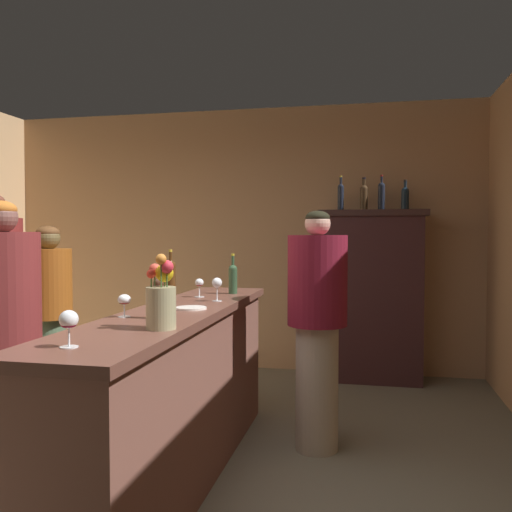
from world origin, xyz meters
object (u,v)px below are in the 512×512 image
object	(u,v)px
wine_bottle_syrah	(171,278)
wine_glass_rear	(69,322)
display_cabinet	(372,292)
wine_glass_spare	(124,301)
display_bottle_midright	(405,197)
wine_glass_front	(217,284)
bar_counter	(176,395)
patron_tall	(49,312)
patron_in_grey	(3,341)
bartender	(317,321)
display_bottle_midleft	(364,196)
display_bottle_center	(381,195)
wine_bottle_pinot	(159,296)
wine_bottle_merlot	(233,277)
display_bottle_left	(341,196)
wine_glass_mid	(199,284)
cheese_plate	(191,308)
flower_arrangement	(161,299)

from	to	relation	value
wine_bottle_syrah	wine_glass_rear	size ratio (longest dim) A/B	2.31
display_cabinet	wine_glass_spare	world-z (taller)	display_cabinet
display_cabinet	display_bottle_midright	world-z (taller)	display_bottle_midright
wine_glass_front	bar_counter	bearing A→B (deg)	-106.04
patron_tall	patron_in_grey	xyz separation A→B (m)	(0.63, -1.39, 0.06)
wine_glass_rear	bartender	size ratio (longest dim) A/B	0.09
display_bottle_midleft	display_bottle_center	xyz separation A→B (m)	(0.17, -0.00, 0.01)
wine_bottle_pinot	display_bottle_center	xyz separation A→B (m)	(1.19, 2.80, 0.71)
wine_bottle_merlot	wine_glass_front	xyz separation A→B (m)	(0.01, -0.46, -0.01)
display_bottle_left	bartender	world-z (taller)	display_bottle_left
wine_glass_mid	cheese_plate	xyz separation A→B (m)	(0.14, -0.59, -0.09)
wine_bottle_merlot	wine_glass_front	bearing A→B (deg)	-88.81
wine_bottle_syrah	display_bottle_center	xyz separation A→B (m)	(1.40, 2.07, 0.68)
wine_bottle_pinot	patron_in_grey	size ratio (longest dim) A/B	0.17
flower_arrangement	display_bottle_midleft	world-z (taller)	display_bottle_midleft
bar_counter	display_bottle_midleft	size ratio (longest dim) A/B	8.20
bar_counter	display_bottle_center	bearing A→B (deg)	63.91
wine_bottle_syrah	display_bottle_midright	world-z (taller)	display_bottle_midright
bar_counter	cheese_plate	bearing A→B (deg)	31.89
wine_glass_front	patron_tall	world-z (taller)	patron_tall
display_cabinet	wine_glass_mid	bearing A→B (deg)	-122.95
cheese_plate	display_bottle_midright	bearing A→B (deg)	60.80
cheese_plate	patron_in_grey	size ratio (longest dim) A/B	0.11
wine_glass_spare	display_bottle_center	world-z (taller)	display_bottle_center
display_bottle_left	wine_glass_spare	bearing A→B (deg)	-109.44
bar_counter	display_bottle_center	distance (m)	3.07
display_bottle_midright	wine_glass_spare	bearing A→B (deg)	-119.86
display_bottle_left	display_bottle_midright	xyz separation A→B (m)	(0.62, 0.00, -0.02)
display_bottle_midleft	display_bottle_center	size ratio (longest dim) A/B	0.94
wine_bottle_syrah	wine_glass_front	xyz separation A→B (m)	(0.31, 0.03, -0.03)
wine_glass_mid	bartender	size ratio (longest dim) A/B	0.08
wine_glass_front	display_bottle_center	size ratio (longest dim) A/B	0.45
display_bottle_midright	wine_glass_rear	bearing A→B (deg)	-112.55
display_bottle_midright	patron_tall	size ratio (longest dim) A/B	0.19
display_cabinet	wine_bottle_merlot	distance (m)	1.90
wine_bottle_pinot	wine_glass_mid	distance (m)	0.97
wine_glass_mid	flower_arrangement	xyz separation A→B (m)	(0.22, -1.26, 0.05)
cheese_plate	bar_counter	bearing A→B (deg)	-148.11
patron_tall	bar_counter	bearing A→B (deg)	21.66
wine_glass_spare	wine_glass_rear	bearing A→B (deg)	-80.26
wine_bottle_pinot	cheese_plate	world-z (taller)	wine_bottle_pinot
wine_glass_mid	wine_glass_spare	xyz separation A→B (m)	(-0.11, -0.96, -0.01)
wine_bottle_pinot	display_bottle_midright	size ratio (longest dim) A/B	0.93
wine_bottle_syrah	wine_glass_front	world-z (taller)	wine_bottle_syrah
wine_glass_mid	patron_in_grey	size ratio (longest dim) A/B	0.08
wine_bottle_pinot	wine_glass_front	xyz separation A→B (m)	(0.10, 0.76, -0.00)
wine_bottle_merlot	bartender	size ratio (longest dim) A/B	0.18
wine_glass_rear	patron_tall	distance (m)	2.48
wine_glass_rear	wine_glass_front	bearing A→B (deg)	83.83
bar_counter	bartender	xyz separation A→B (m)	(0.77, 0.64, 0.36)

